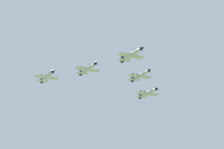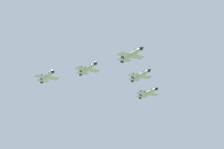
{
  "view_description": "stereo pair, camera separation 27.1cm",
  "coord_description": "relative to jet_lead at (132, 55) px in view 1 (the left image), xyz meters",
  "views": [
    {
      "loc": [
        128.62,
        15.93,
        39.43
      ],
      "look_at": [
        -31.93,
        -37.34,
        100.33
      ],
      "focal_mm": 76.24,
      "sensor_mm": 36.0,
      "label": 1
    },
    {
      "loc": [
        128.53,
        16.19,
        39.43
      ],
      "look_at": [
        -31.93,
        -37.34,
        100.33
      ],
      "focal_mm": 76.24,
      "sensor_mm": 36.0,
      "label": 2
    }
  ],
  "objects": [
    {
      "name": "jet_left_wingman",
      "position": [
        -16.99,
        -1.38,
        -1.83
      ],
      "size": [
        12.3,
        12.01,
        3.19
      ],
      "rotation": [
        0.0,
        0.0,
        0.77
      ],
      "color": "#9EA3A8"
    },
    {
      "name": "jet_lead",
      "position": [
        0.0,
        0.0,
        0.0
      ],
      "size": [
        12.49,
        12.68,
        3.31
      ],
      "rotation": [
        0.0,
        0.0,
        0.8
      ],
      "color": "#9EA3A8"
    },
    {
      "name": "jet_right_outer",
      "position": [
        -2.75,
        -33.97,
        -3.45
      ],
      "size": [
        12.17,
        11.9,
        3.16
      ],
      "rotation": [
        0.0,
        0.0,
        0.77
      ],
      "color": "#9EA3A8"
    },
    {
      "name": "jet_right_wingman",
      "position": [
        -1.38,
        -16.99,
        -2.74
      ],
      "size": [
        11.83,
        11.96,
        3.12
      ],
      "rotation": [
        0.0,
        0.0,
        0.79
      ],
      "color": "#9EA3A8"
    },
    {
      "name": "jet_left_outer",
      "position": [
        -33.97,
        -2.76,
        -3.69
      ],
      "size": [
        12.63,
        12.35,
        3.28
      ],
      "rotation": [
        0.0,
        0.0,
        0.77
      ],
      "color": "#9EA3A8"
    }
  ]
}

